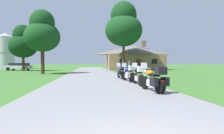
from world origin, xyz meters
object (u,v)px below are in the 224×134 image
(bystander_blue_shirt_beside_signpost, at_px, (135,66))
(bystander_gray_shirt_by_tree, at_px, (129,66))
(motorcycle_blue_third_in_row, at_px, (129,74))
(tree_by_lodge_front, at_px, (124,26))
(motorcycle_orange_nearest_to_camera, at_px, (154,80))
(motorcycle_black_second_in_row, at_px, (139,75))
(bystander_red_shirt_near_lodge, at_px, (147,66))
(tree_left_near, at_px, (42,33))
(parked_silver_suv_far_left, at_px, (19,66))
(metal_silo_distant, at_px, (5,51))
(motorcycle_blue_farthest_in_row, at_px, (121,72))
(tree_left_far, at_px, (23,43))

(bystander_blue_shirt_beside_signpost, bearing_deg, bystander_gray_shirt_by_tree, 159.41)
(motorcycle_blue_third_in_row, relative_size, tree_by_lodge_front, 0.17)
(motorcycle_orange_nearest_to_camera, bearing_deg, motorcycle_black_second_in_row, 81.16)
(bystander_red_shirt_near_lodge, xyz_separation_m, tree_left_near, (-15.82, -7.01, 4.18))
(bystander_gray_shirt_by_tree, relative_size, parked_silver_suv_far_left, 0.34)
(motorcycle_black_second_in_row, height_order, metal_silo_distant, metal_silo_distant)
(parked_silver_suv_far_left, bearing_deg, motorcycle_blue_farthest_in_row, -133.59)
(motorcycle_blue_farthest_in_row, bearing_deg, tree_left_far, 121.83)
(tree_left_far, bearing_deg, motorcycle_orange_nearest_to_camera, -61.59)
(tree_left_far, bearing_deg, parked_silver_suv_far_left, 128.06)
(tree_by_lodge_front, relative_size, tree_left_near, 1.51)
(bystander_gray_shirt_by_tree, distance_m, tree_by_lodge_front, 7.37)
(bystander_gray_shirt_by_tree, relative_size, tree_left_near, 0.21)
(motorcycle_blue_farthest_in_row, bearing_deg, bystander_gray_shirt_by_tree, 70.51)
(motorcycle_orange_nearest_to_camera, distance_m, motorcycle_black_second_in_row, 2.61)
(motorcycle_orange_nearest_to_camera, distance_m, tree_by_lodge_front, 24.97)
(bystander_blue_shirt_beside_signpost, bearing_deg, motorcycle_black_second_in_row, -168.03)
(motorcycle_orange_nearest_to_camera, bearing_deg, motorcycle_blue_third_in_row, 82.34)
(metal_silo_distant, bearing_deg, bystander_red_shirt_near_lodge, -28.11)
(motorcycle_black_second_in_row, distance_m, metal_silo_distant, 42.94)
(bystander_gray_shirt_by_tree, bearing_deg, bystander_blue_shirt_beside_signpost, -176.45)
(motorcycle_blue_third_in_row, bearing_deg, parked_silver_suv_far_left, 114.87)
(bystander_gray_shirt_by_tree, relative_size, metal_silo_distant, 0.19)
(parked_silver_suv_far_left, bearing_deg, tree_left_far, -131.74)
(bystander_gray_shirt_by_tree, relative_size, tree_left_far, 0.20)
(tree_left_far, bearing_deg, bystander_blue_shirt_beside_signpost, -12.36)
(bystander_red_shirt_near_lodge, distance_m, bystander_blue_shirt_beside_signpost, 2.37)
(motorcycle_black_second_in_row, distance_m, bystander_gray_shirt_by_tree, 18.84)
(bystander_blue_shirt_beside_signpost, xyz_separation_m, metal_silo_distant, (-27.57, 16.59, 3.37))
(motorcycle_orange_nearest_to_camera, relative_size, motorcycle_blue_farthest_in_row, 1.00)
(motorcycle_blue_farthest_in_row, relative_size, metal_silo_distant, 0.24)
(motorcycle_blue_third_in_row, height_order, bystander_gray_shirt_by_tree, bystander_gray_shirt_by_tree)
(motorcycle_blue_third_in_row, relative_size, bystander_blue_shirt_beside_signpost, 1.25)
(motorcycle_orange_nearest_to_camera, xyz_separation_m, tree_left_far, (-14.38, 26.59, 4.35))
(bystander_gray_shirt_by_tree, xyz_separation_m, tree_left_near, (-12.20, -5.12, 4.20))
(motorcycle_orange_nearest_to_camera, xyz_separation_m, motorcycle_blue_farthest_in_row, (-0.18, 7.06, 0.00))
(motorcycle_blue_third_in_row, distance_m, tree_left_far, 26.53)
(bystander_blue_shirt_beside_signpost, bearing_deg, tree_by_lodge_front, 79.02)
(motorcycle_blue_third_in_row, bearing_deg, bystander_gray_shirt_by_tree, 68.49)
(motorcycle_orange_nearest_to_camera, bearing_deg, metal_silo_distant, 111.56)
(bystander_gray_shirt_by_tree, distance_m, parked_silver_suv_far_left, 20.89)
(motorcycle_blue_farthest_in_row, height_order, bystander_red_shirt_near_lodge, bystander_red_shirt_near_lodge)
(bystander_gray_shirt_by_tree, bearing_deg, motorcycle_orange_nearest_to_camera, 40.42)
(bystander_red_shirt_near_lodge, bearing_deg, motorcycle_blue_farthest_in_row, 11.90)
(motorcycle_orange_nearest_to_camera, xyz_separation_m, tree_by_lodge_front, (3.22, 23.69, 7.21))
(bystander_red_shirt_near_lodge, height_order, tree_left_near, tree_left_near)
(tree_by_lodge_front, bearing_deg, motorcycle_orange_nearest_to_camera, -97.74)
(motorcycle_black_second_in_row, bearing_deg, tree_left_near, 123.70)
(motorcycle_blue_farthest_in_row, bearing_deg, bystander_blue_shirt_beside_signpost, 67.12)
(bystander_red_shirt_near_lodge, distance_m, tree_left_near, 17.80)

